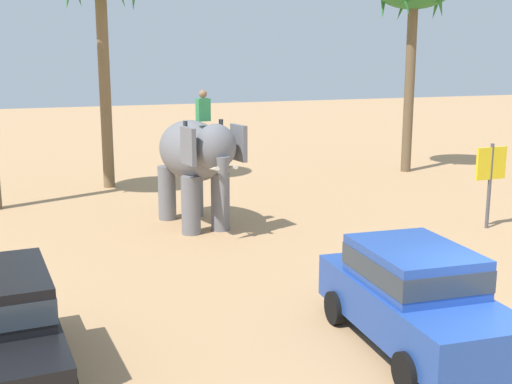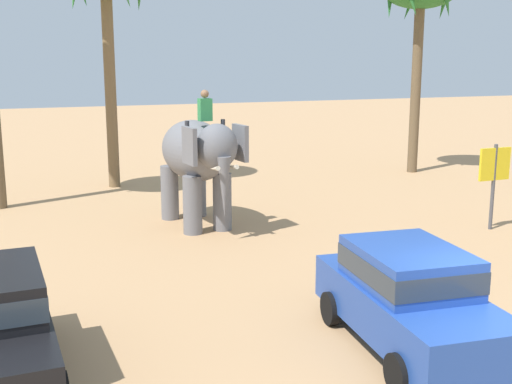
# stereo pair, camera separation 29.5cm
# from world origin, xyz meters

# --- Properties ---
(ground_plane) EXTENTS (120.00, 120.00, 0.00)m
(ground_plane) POSITION_xyz_m (0.00, 0.00, 0.00)
(ground_plane) COLOR tan
(car_sedan_foreground) EXTENTS (2.22, 4.27, 1.70)m
(car_sedan_foreground) POSITION_xyz_m (-0.63, 1.56, 0.93)
(car_sedan_foreground) COLOR #23479E
(car_sedan_foreground) RESTS_ON ground
(elephant_with_mahout) EXTENTS (1.86, 3.94, 3.88)m
(elephant_with_mahout) POSITION_xyz_m (-1.47, 10.47, 1.99)
(elephant_with_mahout) COLOR slate
(elephant_with_mahout) RESTS_ON ground
(signboard_yellow) EXTENTS (1.00, 0.10, 2.40)m
(signboard_yellow) POSITION_xyz_m (6.00, 7.06, 1.69)
(signboard_yellow) COLOR #4C4C51
(signboard_yellow) RESTS_ON ground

